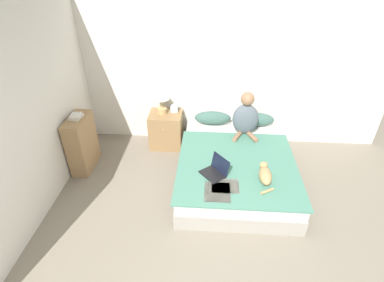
% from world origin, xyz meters
% --- Properties ---
extents(wall_back, '(5.55, 0.05, 2.55)m').
position_xyz_m(wall_back, '(0.00, 3.19, 1.27)').
color(wall_back, silver).
rests_on(wall_back, ground_plane).
extents(wall_side, '(0.05, 4.16, 2.55)m').
position_xyz_m(wall_side, '(-2.30, 1.58, 1.27)').
color(wall_side, silver).
rests_on(wall_side, ground_plane).
extents(bed, '(1.67, 2.14, 0.41)m').
position_xyz_m(bed, '(0.26, 2.04, 0.20)').
color(bed, '#9E998E').
rests_on(bed, ground_plane).
extents(pillow_near, '(0.62, 0.23, 0.23)m').
position_xyz_m(pillow_near, '(-0.11, 2.98, 0.53)').
color(pillow_near, '#42665B').
rests_on(pillow_near, bed).
extents(pillow_far, '(0.62, 0.23, 0.23)m').
position_xyz_m(pillow_far, '(0.62, 2.98, 0.53)').
color(pillow_far, '#42665B').
rests_on(pillow_far, bed).
extents(person_sitting, '(0.41, 0.40, 0.72)m').
position_xyz_m(person_sitting, '(0.41, 2.69, 0.72)').
color(person_sitting, slate).
rests_on(person_sitting, bed).
extents(cat_tabby, '(0.18, 0.52, 0.17)m').
position_xyz_m(cat_tabby, '(0.59, 1.54, 0.50)').
color(cat_tabby, tan).
rests_on(cat_tabby, bed).
extents(laptop_open, '(0.42, 0.42, 0.24)m').
position_xyz_m(laptop_open, '(-0.06, 1.62, 0.47)').
color(laptop_open, black).
rests_on(laptop_open, bed).
extents(nightstand, '(0.55, 0.48, 0.62)m').
position_xyz_m(nightstand, '(-0.91, 2.89, 0.31)').
color(nightstand, '#937047').
rests_on(nightstand, ground_plane).
extents(table_lamp, '(0.28, 0.28, 0.48)m').
position_xyz_m(table_lamp, '(-0.96, 2.93, 0.95)').
color(table_lamp, tan).
rests_on(table_lamp, nightstand).
extents(tissue_box, '(0.12, 0.12, 0.14)m').
position_xyz_m(tissue_box, '(-0.76, 3.00, 0.68)').
color(tissue_box, silver).
rests_on(tissue_box, nightstand).
extents(bookshelf, '(0.26, 0.61, 0.87)m').
position_xyz_m(bookshelf, '(-2.11, 2.19, 0.44)').
color(bookshelf, '#99754C').
rests_on(bookshelf, ground_plane).
extents(book_stack_top, '(0.17, 0.22, 0.06)m').
position_xyz_m(book_stack_top, '(-2.11, 2.19, 0.90)').
color(book_stack_top, beige).
rests_on(book_stack_top, bookshelf).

